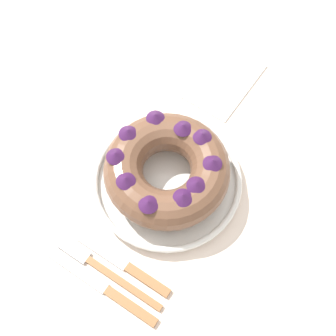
{
  "coord_description": "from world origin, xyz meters",
  "views": [
    {
      "loc": [
        -0.31,
        -0.21,
        1.55
      ],
      "look_at": [
        0.0,
        -0.01,
        0.8
      ],
      "focal_mm": 50.0,
      "sensor_mm": 36.0,
      "label": 1
    }
  ],
  "objects_px": {
    "cake_knife": "(128,267)",
    "serving_dish": "(168,179)",
    "bundt_cake": "(168,168)",
    "serving_knife": "(108,291)",
    "fork": "(101,268)",
    "napkin": "(222,80)"
  },
  "relations": [
    {
      "from": "serving_dish",
      "to": "bundt_cake",
      "type": "xyz_separation_m",
      "value": [
        -0.0,
        0.0,
        0.05
      ]
    },
    {
      "from": "bundt_cake",
      "to": "fork",
      "type": "xyz_separation_m",
      "value": [
        -0.2,
        0.01,
        -0.06
      ]
    },
    {
      "from": "fork",
      "to": "bundt_cake",
      "type": "bearing_deg",
      "value": -4.92
    },
    {
      "from": "cake_knife",
      "to": "napkin",
      "type": "bearing_deg",
      "value": 6.05
    },
    {
      "from": "napkin",
      "to": "serving_knife",
      "type": "bearing_deg",
      "value": -172.78
    },
    {
      "from": "cake_knife",
      "to": "serving_dish",
      "type": "bearing_deg",
      "value": 7.69
    },
    {
      "from": "fork",
      "to": "cake_knife",
      "type": "relative_size",
      "value": 1.1
    },
    {
      "from": "fork",
      "to": "cake_knife",
      "type": "height_order",
      "value": "cake_knife"
    },
    {
      "from": "serving_dish",
      "to": "bundt_cake",
      "type": "height_order",
      "value": "bundt_cake"
    },
    {
      "from": "fork",
      "to": "napkin",
      "type": "xyz_separation_m",
      "value": [
        0.47,
        0.03,
        -0.0
      ]
    },
    {
      "from": "fork",
      "to": "serving_knife",
      "type": "height_order",
      "value": "serving_knife"
    },
    {
      "from": "serving_dish",
      "to": "bundt_cake",
      "type": "distance_m",
      "value": 0.05
    },
    {
      "from": "serving_dish",
      "to": "napkin",
      "type": "bearing_deg",
      "value": 7.66
    },
    {
      "from": "fork",
      "to": "napkin",
      "type": "height_order",
      "value": "fork"
    },
    {
      "from": "serving_knife",
      "to": "cake_knife",
      "type": "bearing_deg",
      "value": -0.9
    },
    {
      "from": "napkin",
      "to": "bundt_cake",
      "type": "bearing_deg",
      "value": -172.38
    },
    {
      "from": "serving_dish",
      "to": "cake_knife",
      "type": "xyz_separation_m",
      "value": [
        -0.18,
        -0.03,
        -0.01
      ]
    },
    {
      "from": "bundt_cake",
      "to": "serving_knife",
      "type": "xyz_separation_m",
      "value": [
        -0.23,
        -0.03,
        -0.06
      ]
    },
    {
      "from": "bundt_cake",
      "to": "cake_knife",
      "type": "relative_size",
      "value": 1.16
    },
    {
      "from": "serving_dish",
      "to": "serving_knife",
      "type": "relative_size",
      "value": 1.23
    },
    {
      "from": "fork",
      "to": "serving_knife",
      "type": "xyz_separation_m",
      "value": [
        -0.02,
        -0.03,
        0.0
      ]
    },
    {
      "from": "serving_dish",
      "to": "cake_knife",
      "type": "height_order",
      "value": "serving_dish"
    }
  ]
}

